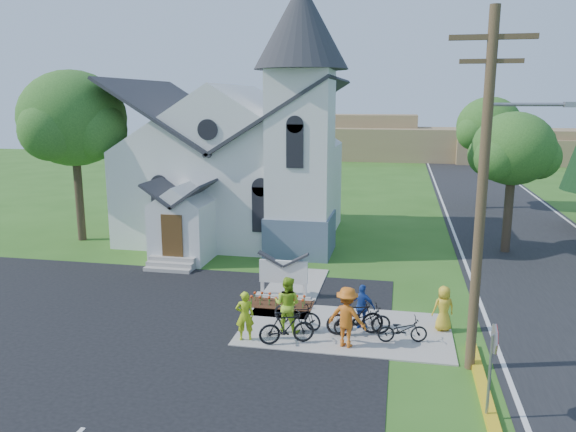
% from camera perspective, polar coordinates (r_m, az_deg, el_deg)
% --- Properties ---
extents(ground, '(120.00, 120.00, 0.00)m').
position_cam_1_polar(ground, '(19.13, 1.12, -11.74)').
color(ground, '#305F1B').
rests_on(ground, ground).
extents(parking_lot, '(20.00, 16.00, 0.02)m').
position_cam_1_polar(parking_lot, '(19.83, -20.79, -11.63)').
color(parking_lot, black).
rests_on(parking_lot, ground).
extents(road, '(8.00, 90.00, 0.02)m').
position_cam_1_polar(road, '(33.86, 22.84, -2.15)').
color(road, black).
rests_on(road, ground).
extents(sidewalk, '(7.00, 4.00, 0.05)m').
position_cam_1_polar(sidewalk, '(19.39, 5.84, -11.38)').
color(sidewalk, '#A29B92').
rests_on(sidewalk, ground).
extents(church, '(12.35, 12.00, 13.00)m').
position_cam_1_polar(church, '(31.05, -4.72, 7.36)').
color(church, white).
rests_on(church, ground).
extents(church_sign, '(2.20, 0.40, 1.70)m').
position_cam_1_polar(church_sign, '(21.93, -0.47, -5.74)').
color(church_sign, '#A29B92').
rests_on(church_sign, ground).
extents(flower_bed, '(2.60, 1.10, 0.07)m').
position_cam_1_polar(flower_bed, '(21.42, -0.97, -8.98)').
color(flower_bed, '#341E0E').
rests_on(flower_bed, ground).
extents(utility_pole, '(3.45, 0.28, 10.00)m').
position_cam_1_polar(utility_pole, '(16.07, 19.38, 3.13)').
color(utility_pole, '#453322').
rests_on(utility_pole, ground).
extents(stop_sign, '(0.11, 0.76, 2.48)m').
position_cam_1_polar(stop_sign, '(14.50, 20.11, -12.80)').
color(stop_sign, gray).
rests_on(stop_sign, ground).
extents(tree_lot_corner, '(5.60, 5.60, 9.15)m').
position_cam_1_polar(tree_lot_corner, '(32.20, -20.98, 9.21)').
color(tree_lot_corner, '#33231C').
rests_on(tree_lot_corner, ground).
extents(tree_road_near, '(4.00, 4.00, 7.05)m').
position_cam_1_polar(tree_road_near, '(29.85, 21.91, 6.30)').
color(tree_road_near, '#33231C').
rests_on(tree_road_near, ground).
extents(tree_road_mid, '(4.40, 4.40, 7.80)m').
position_cam_1_polar(tree_road_mid, '(41.71, 19.74, 8.59)').
color(tree_road_mid, '#33231C').
rests_on(tree_road_mid, ground).
extents(distant_hills, '(61.00, 10.00, 5.60)m').
position_cam_1_polar(distant_hills, '(73.79, 11.66, 7.34)').
color(distant_hills, '#896F4D').
rests_on(distant_hills, ground).
extents(cyclist_0, '(0.68, 0.55, 1.62)m').
position_cam_1_polar(cyclist_0, '(18.23, -4.41, -10.06)').
color(cyclist_0, '#A8CC18').
rests_on(cyclist_0, sidewalk).
extents(bike_0, '(1.96, 1.30, 0.98)m').
position_cam_1_polar(bike_0, '(19.28, 0.94, -9.81)').
color(bike_0, black).
rests_on(bike_0, sidewalk).
extents(cyclist_1, '(1.04, 0.88, 1.88)m').
position_cam_1_polar(cyclist_1, '(18.77, -0.07, -8.94)').
color(cyclist_1, '#97CA25').
rests_on(cyclist_1, sidewalk).
extents(bike_1, '(1.84, 1.14, 1.07)m').
position_cam_1_polar(bike_1, '(18.01, -0.13, -11.26)').
color(bike_1, black).
rests_on(bike_1, sidewalk).
extents(cyclist_2, '(0.97, 0.63, 1.54)m').
position_cam_1_polar(cyclist_2, '(19.18, 7.56, -9.13)').
color(cyclist_2, '#2146A5').
rests_on(cyclist_2, sidewalk).
extents(bike_2, '(2.03, 1.27, 1.00)m').
position_cam_1_polar(bike_2, '(18.79, 7.55, -10.46)').
color(bike_2, black).
rests_on(bike_2, sidewalk).
extents(cyclist_3, '(1.39, 1.04, 1.92)m').
position_cam_1_polar(cyclist_3, '(17.77, 6.01, -10.16)').
color(cyclist_3, '#CE6116').
rests_on(cyclist_3, sidewalk).
extents(bike_3, '(1.98, 1.07, 1.15)m').
position_cam_1_polar(bike_3, '(18.78, 6.83, -10.22)').
color(bike_3, black).
rests_on(bike_3, sidewalk).
extents(cyclist_4, '(0.87, 0.71, 1.53)m').
position_cam_1_polar(cyclist_4, '(19.60, 15.52, -9.02)').
color(cyclist_4, gold).
rests_on(cyclist_4, sidewalk).
extents(bike_4, '(1.66, 0.86, 0.83)m').
position_cam_1_polar(bike_4, '(18.52, 11.56, -11.25)').
color(bike_4, black).
rests_on(bike_4, sidewalk).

